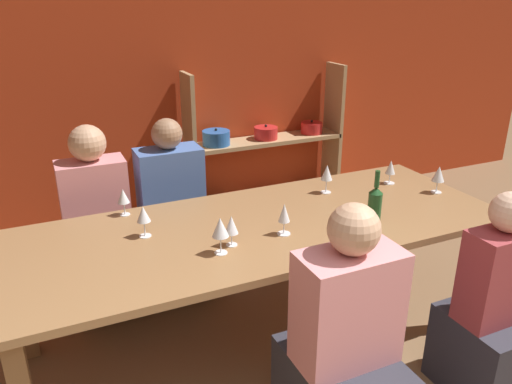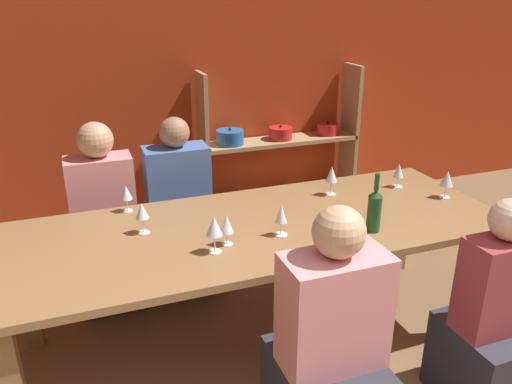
% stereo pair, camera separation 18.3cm
% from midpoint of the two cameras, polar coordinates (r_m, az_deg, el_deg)
% --- Properties ---
extents(wall_back_red, '(8.80, 0.06, 2.70)m').
position_cam_midpoint_polar(wall_back_red, '(4.33, -13.84, 13.32)').
color(wall_back_red, '#B23819').
rests_on(wall_back_red, ground_plane).
extents(shelf_unit, '(1.48, 0.30, 1.34)m').
position_cam_midpoint_polar(shelf_unit, '(4.63, -0.42, 3.44)').
color(shelf_unit, tan).
rests_on(shelf_unit, ground_plane).
extents(dining_table, '(2.69, 1.03, 0.77)m').
position_cam_midpoint_polar(dining_table, '(2.76, -1.04, -5.08)').
color(dining_table, olive).
rests_on(dining_table, ground_plane).
extents(wine_bottle_green, '(0.07, 0.07, 0.32)m').
position_cam_midpoint_polar(wine_bottle_green, '(2.69, 11.52, -1.62)').
color(wine_bottle_green, '#1E4C23').
rests_on(wine_bottle_green, dining_table).
extents(wine_glass_red_a, '(0.07, 0.07, 0.16)m').
position_cam_midpoint_polar(wine_glass_red_a, '(3.36, 13.63, 2.64)').
color(wine_glass_red_a, white).
rests_on(wine_glass_red_a, dining_table).
extents(wine_glass_red_b, '(0.07, 0.07, 0.17)m').
position_cam_midpoint_polar(wine_glass_red_b, '(2.62, -14.71, -2.61)').
color(wine_glass_red_b, white).
rests_on(wine_glass_red_b, dining_table).
extents(wine_glass_red_c, '(0.08, 0.08, 0.19)m').
position_cam_midpoint_polar(wine_glass_red_c, '(2.38, -6.32, -4.17)').
color(wine_glass_red_c, white).
rests_on(wine_glass_red_c, dining_table).
extents(wine_glass_red_d, '(0.07, 0.07, 0.18)m').
position_cam_midpoint_polar(wine_glass_red_d, '(3.12, 6.44, 2.11)').
color(wine_glass_red_d, white).
rests_on(wine_glass_red_d, dining_table).
extents(wine_glass_white_a, '(0.07, 0.07, 0.16)m').
position_cam_midpoint_polar(wine_glass_white_a, '(2.46, -4.97, -3.88)').
color(wine_glass_white_a, white).
rests_on(wine_glass_white_a, dining_table).
extents(wine_glass_empty_a, '(0.08, 0.08, 0.17)m').
position_cam_midpoint_polar(wine_glass_empty_a, '(3.28, 18.66, 1.91)').
color(wine_glass_empty_a, white).
rests_on(wine_glass_empty_a, dining_table).
extents(wine_glass_white_b, '(0.07, 0.07, 0.16)m').
position_cam_midpoint_polar(wine_glass_white_b, '(2.91, -16.69, -0.56)').
color(wine_glass_white_b, white).
rests_on(wine_glass_white_b, dining_table).
extents(wine_glass_empty_b, '(0.07, 0.07, 0.17)m').
position_cam_midpoint_polar(wine_glass_empty_b, '(2.56, 1.20, -2.54)').
color(wine_glass_empty_b, white).
rests_on(wine_glass_empty_b, dining_table).
extents(person_near_a, '(0.43, 0.53, 1.20)m').
position_cam_midpoint_polar(person_near_a, '(2.29, 7.52, -19.33)').
color(person_near_a, '#2D2D38').
rests_on(person_near_a, ground_plane).
extents(person_far_a, '(0.43, 0.53, 1.20)m').
position_cam_midpoint_polar(person_far_a, '(3.52, -10.93, -3.97)').
color(person_far_a, '#2D2D38').
rests_on(person_far_a, ground_plane).
extents(person_near_b, '(0.35, 0.43, 1.11)m').
position_cam_midpoint_polar(person_near_b, '(2.77, 23.26, -13.63)').
color(person_near_b, '#2D2D38').
rests_on(person_near_b, ground_plane).
extents(person_far_b, '(0.41, 0.51, 1.22)m').
position_cam_midpoint_polar(person_far_b, '(3.41, -18.90, -5.39)').
color(person_far_b, '#2D2D38').
rests_on(person_far_b, ground_plane).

